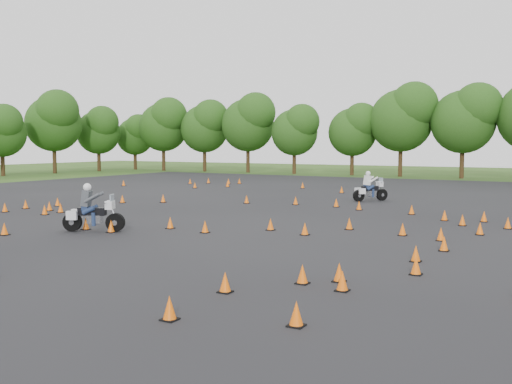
# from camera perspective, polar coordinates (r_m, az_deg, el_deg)

# --- Properties ---
(ground) EXTENTS (140.00, 140.00, 0.00)m
(ground) POSITION_cam_1_polar(r_m,az_deg,el_deg) (22.65, -5.00, -3.76)
(ground) COLOR #2D5119
(ground) RESTS_ON ground
(asphalt_pad) EXTENTS (62.00, 62.00, 0.00)m
(asphalt_pad) POSITION_cam_1_polar(r_m,az_deg,el_deg) (27.76, 2.03, -2.16)
(asphalt_pad) COLOR black
(asphalt_pad) RESTS_ON ground
(treeline) EXTENTS (87.00, 32.20, 10.38)m
(treeline) POSITION_cam_1_polar(r_m,az_deg,el_deg) (55.49, 17.41, 5.89)
(treeline) COLOR #224814
(treeline) RESTS_ON ground
(traffic_cones) EXTENTS (36.30, 33.29, 0.45)m
(traffic_cones) POSITION_cam_1_polar(r_m,az_deg,el_deg) (27.29, 2.10, -1.80)
(traffic_cones) COLOR #FF650A
(traffic_cones) RESTS_ON asphalt_pad
(rider_grey) EXTENTS (2.50, 1.70, 1.87)m
(rider_grey) POSITION_cam_1_polar(r_m,az_deg,el_deg) (22.78, -15.93, -1.50)
(rider_grey) COLOR #42454A
(rider_grey) RESTS_ON ground
(rider_white) EXTENTS (1.99, 2.25, 1.78)m
(rider_white) POSITION_cam_1_polar(r_m,az_deg,el_deg) (34.44, 11.38, 0.59)
(rider_white) COLOR silver
(rider_white) RESTS_ON ground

